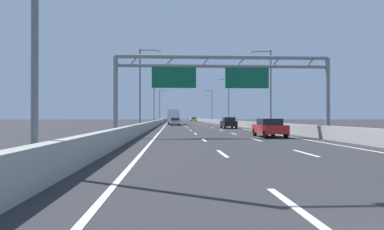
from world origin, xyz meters
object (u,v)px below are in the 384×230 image
streetlamp_right_distant (211,104)px  silver_car (175,122)px  yellow_car (194,119)px  streetlamp_left_far (155,98)px  box_truck (173,116)px  streetlamp_right_far (228,98)px  streetlamp_left_distant (160,104)px  streetlamp_right_mid (269,85)px  streetlamp_left_mid (142,84)px  sign_gantry (220,75)px  red_car (269,127)px  black_car (229,123)px

streetlamp_right_distant → silver_car: bearing=-105.1°
streetlamp_right_distant → yellow_car: streetlamp_right_distant is taller
streetlamp_left_far → box_truck: size_ratio=1.10×
streetlamp_right_far → streetlamp_left_distant: (-14.93, 31.89, 0.00)m
streetlamp_right_mid → streetlamp_right_far: (0.00, 31.89, 0.00)m
box_truck → streetlamp_right_far: bearing=-14.2°
silver_car → box_truck: size_ratio=0.54×
streetlamp_left_distant → box_truck: bearing=-82.7°
streetlamp_left_mid → sign_gantry: bearing=-63.2°
sign_gantry → streetlamp_right_far: streetlamp_right_far is taller
sign_gantry → streetlamp_left_mid: streetlamp_left_mid is taller
streetlamp_left_mid → red_car: streetlamp_left_mid is taller
red_car → silver_car: bearing=100.5°
red_car → streetlamp_left_far: bearing=103.5°
streetlamp_left_mid → yellow_car: bearing=82.7°
red_car → box_truck: size_ratio=0.52×
sign_gantry → streetlamp_left_distant: (-7.24, 78.14, 0.56)m
streetlamp_right_distant → yellow_car: 24.82m
box_truck → sign_gantry: bearing=-85.9°
black_car → red_car: black_car is taller
black_car → box_truck: (-7.47, 27.89, 0.92)m
yellow_car → streetlamp_right_mid: bearing=-87.6°
streetlamp_left_distant → streetlamp_right_distant: bearing=0.0°
streetlamp_right_far → streetlamp_right_distant: size_ratio=1.00×
sign_gantry → box_truck: size_ratio=1.95×
black_car → streetlamp_right_mid: bearing=-61.4°
streetlamp_left_far → streetlamp_right_far: bearing=0.0°
streetlamp_left_mid → streetlamp_right_distant: (14.93, 63.78, 0.00)m
silver_car → red_car: red_car is taller
streetlamp_left_distant → box_truck: streetlamp_left_distant is taller
streetlamp_left_distant → streetlamp_right_distant: 14.93m
streetlamp_left_distant → box_truck: 29.53m
streetlamp_left_far → red_car: size_ratio=2.11×
sign_gantry → streetlamp_right_far: 46.89m
yellow_car → streetlamp_right_far: bearing=-86.2°
streetlamp_left_distant → red_car: bearing=-81.9°
streetlamp_right_mid → sign_gantry: bearing=-118.2°
streetlamp_left_distant → silver_car: streetlamp_left_distant is taller
streetlamp_left_far → yellow_car: (11.18, 55.98, -4.66)m
streetlamp_left_mid → silver_car: bearing=80.2°
streetlamp_right_mid → streetlamp_right_far: same height
streetlamp_left_far → black_car: 27.83m
streetlamp_left_mid → box_truck: 35.13m
streetlamp_left_mid → streetlamp_left_far: 31.89m
streetlamp_right_mid → red_car: (-3.85, -14.37, -4.65)m
streetlamp_right_mid → streetlamp_left_distant: 65.51m
box_truck → streetlamp_left_mid: bearing=-96.1°
black_car → red_car: size_ratio=1.00×
black_car → silver_car: bearing=113.2°
streetlamp_left_distant → red_car: size_ratio=2.11×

